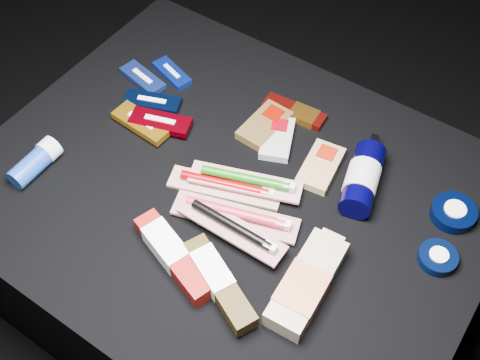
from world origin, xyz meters
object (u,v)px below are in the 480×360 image
Objects in this scene: deodorant_stick at (36,162)px; toothpaste_carton_red at (171,253)px; bodywash_bottle at (306,285)px; lotion_bottle at (363,179)px.

deodorant_stick is 0.55× the size of toothpaste_carton_red.
deodorant_stick is (-0.57, -0.07, 0.00)m from bodywash_bottle.
toothpaste_carton_red is at bearing -2.21° from deodorant_stick.
bodywash_bottle reaches higher than toothpaste_carton_red.
deodorant_stick is 0.34m from toothpaste_carton_red.
lotion_bottle is at bearing 29.32° from deodorant_stick.
bodywash_bottle is at bearing 6.21° from deodorant_stick.
bodywash_bottle is 0.24m from toothpaste_carton_red.
deodorant_stick reaches higher than bodywash_bottle.
deodorant_stick is at bearing -162.71° from toothpaste_carton_red.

